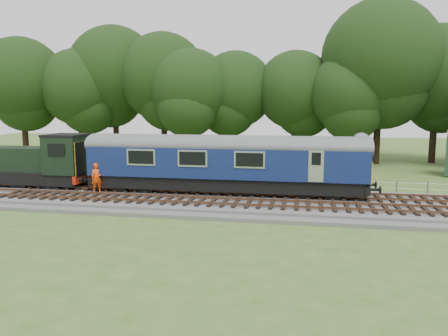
# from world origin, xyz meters

# --- Properties ---
(ground) EXTENTS (120.00, 120.00, 0.00)m
(ground) POSITION_xyz_m (0.00, 0.00, 0.00)
(ground) COLOR #3D5D22
(ground) RESTS_ON ground
(ballast) EXTENTS (70.00, 7.00, 0.35)m
(ballast) POSITION_xyz_m (0.00, 0.00, 0.17)
(ballast) COLOR #4C4C4F
(ballast) RESTS_ON ground
(track_north) EXTENTS (67.20, 2.40, 0.21)m
(track_north) POSITION_xyz_m (0.00, 1.40, 0.42)
(track_north) COLOR black
(track_north) RESTS_ON ballast
(track_south) EXTENTS (67.20, 2.40, 0.21)m
(track_south) POSITION_xyz_m (0.00, -1.60, 0.42)
(track_south) COLOR black
(track_south) RESTS_ON ballast
(fence) EXTENTS (64.00, 0.12, 1.00)m
(fence) POSITION_xyz_m (0.00, 4.50, 0.00)
(fence) COLOR #6B6054
(fence) RESTS_ON ground
(tree_line) EXTENTS (70.00, 8.00, 18.00)m
(tree_line) POSITION_xyz_m (0.00, 22.00, 0.00)
(tree_line) COLOR black
(tree_line) RESTS_ON ground
(dmu_railcar) EXTENTS (18.05, 2.86, 3.88)m
(dmu_railcar) POSITION_xyz_m (-3.32, 1.40, 2.61)
(dmu_railcar) COLOR black
(dmu_railcar) RESTS_ON ground
(shunter_loco) EXTENTS (8.91, 2.60, 3.38)m
(shunter_loco) POSITION_xyz_m (-17.25, 1.40, 1.97)
(shunter_loco) COLOR black
(shunter_loco) RESTS_ON ground
(worker) EXTENTS (0.85, 0.81, 1.96)m
(worker) POSITION_xyz_m (-11.62, -0.04, 1.33)
(worker) COLOR #FF4D0D
(worker) RESTS_ON ballast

